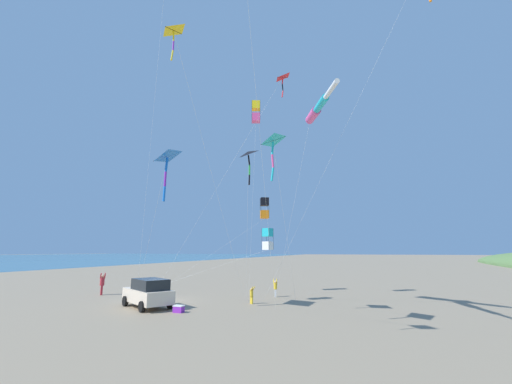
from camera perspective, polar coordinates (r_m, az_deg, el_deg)
name	(u,v)px	position (r m, az deg, el deg)	size (l,w,h in m)	color
ground_plane	(158,302)	(25.86, -17.11, -18.17)	(600.00, 600.00, 0.00)	gray
parked_car	(148,293)	(23.33, -18.64, -16.62)	(4.65, 3.75, 1.85)	beige
cooler_box	(179,309)	(21.19, -13.61, -19.58)	(0.62, 0.42, 0.42)	purple
person_adult_flyer	(102,283)	(31.13, -25.73, -14.37)	(0.65, 0.64, 1.83)	#B72833
person_child_green_jacket	(148,283)	(33.58, -18.71, -15.07)	(0.42, 0.39, 1.18)	gold
person_child_grey_jacket	(275,287)	(27.19, 3.48, -16.56)	(0.42, 0.49, 1.41)	silver
person_bystander_far	(252,294)	(23.77, -0.79, -17.75)	(0.41, 0.35, 1.19)	gold
kite_delta_black_fish_shape	(273,141)	(17.00, 2.96, 9.08)	(1.69, 9.96, 9.72)	#1EB7C6
kite_delta_purple_drifting	(167,156)	(22.19, -15.63, 6.13)	(8.71, 8.55, 10.41)	blue
kite_box_striped_overhead	(264,208)	(29.90, 1.51, -2.90)	(11.70, 1.22, 8.56)	black
kite_delta_long_streamer_left	(174,34)	(15.60, -14.35, 25.67)	(2.41, 13.80, 13.08)	yellow
kite_delta_rainbow_low_near	(248,154)	(19.94, -1.44, 6.71)	(3.80, 8.29, 9.95)	black
kite_delta_yellow_midlevel	(281,79)	(22.59, 4.56, 19.46)	(11.75, 2.80, 15.24)	red
kite_windsock_magenta_far_left	(317,109)	(19.95, 10.82, 14.25)	(6.41, 11.26, 12.51)	#EF4C93
kite_box_teal_far_right	(267,239)	(24.63, 2.06, -8.39)	(12.73, 1.38, 5.37)	#1EB7C6
kite_box_white_trailing	(256,112)	(28.54, -0.02, 14.06)	(1.81, 2.45, 16.44)	yellow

